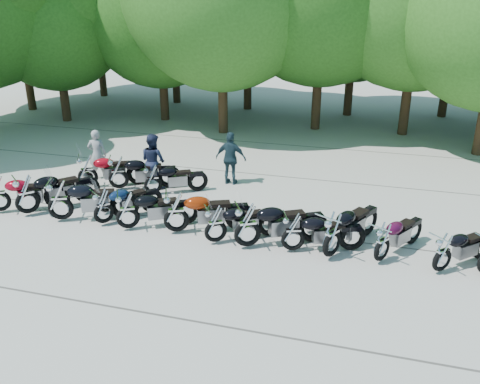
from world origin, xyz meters
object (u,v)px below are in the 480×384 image
(motorcycle_10, at_px, (383,241))
(rider_2, at_px, (231,158))
(rider_0, at_px, (97,154))
(motorcycle_5, at_px, (176,211))
(rider_1, at_px, (153,161))
(motorcycle_8, at_px, (293,231))
(motorcycle_9, at_px, (332,233))
(motorcycle_1, at_px, (26,193))
(motorcycle_2, at_px, (60,199))
(motorcycle_15, at_px, (118,172))
(motorcycle_16, at_px, (153,178))
(motorcycle_14, at_px, (87,170))
(motorcycle_3, at_px, (103,205))
(motorcycle_4, at_px, (127,209))
(motorcycle_6, at_px, (216,223))
(motorcycle_7, at_px, (248,224))
(motorcycle_11, at_px, (443,251))

(motorcycle_10, distance_m, rider_2, 6.72)
(rider_0, bearing_deg, motorcycle_5, 125.16)
(rider_1, bearing_deg, motorcycle_8, 171.35)
(motorcycle_8, relative_size, motorcycle_9, 0.87)
(motorcycle_1, distance_m, motorcycle_2, 1.23)
(motorcycle_5, xyz_separation_m, motorcycle_15, (-3.14, 2.54, -0.03))
(motorcycle_9, bearing_deg, motorcycle_16, 3.53)
(motorcycle_16, bearing_deg, motorcycle_14, 60.64)
(motorcycle_5, distance_m, motorcycle_8, 3.30)
(motorcycle_5, bearing_deg, rider_2, -27.66)
(motorcycle_3, distance_m, motorcycle_8, 5.54)
(motorcycle_2, bearing_deg, motorcycle_3, -105.72)
(motorcycle_9, distance_m, rider_0, 9.41)
(rider_2, bearing_deg, motorcycle_15, 26.13)
(motorcycle_9, bearing_deg, motorcycle_4, 26.46)
(motorcycle_6, distance_m, motorcycle_8, 2.07)
(rider_2, bearing_deg, motorcycle_3, 59.58)
(motorcycle_5, height_order, motorcycle_14, motorcycle_5)
(motorcycle_8, height_order, motorcycle_10, motorcycle_8)
(motorcycle_14, height_order, rider_1, rider_1)
(motorcycle_7, distance_m, motorcycle_8, 1.19)
(motorcycle_7, relative_size, motorcycle_14, 1.08)
(motorcycle_9, xyz_separation_m, rider_0, (-8.68, 3.63, 0.20))
(motorcycle_14, relative_size, rider_2, 1.26)
(motorcycle_2, distance_m, rider_0, 3.68)
(motorcycle_3, height_order, motorcycle_6, motorcycle_6)
(motorcycle_10, relative_size, motorcycle_15, 0.90)
(motorcycle_2, relative_size, motorcycle_4, 1.12)
(motorcycle_8, distance_m, motorcycle_14, 7.98)
(motorcycle_14, bearing_deg, motorcycle_6, -144.48)
(motorcycle_4, height_order, motorcycle_15, motorcycle_15)
(motorcycle_5, xyz_separation_m, motorcycle_16, (-1.84, 2.45, -0.11))
(motorcycle_2, height_order, motorcycle_7, motorcycle_2)
(motorcycle_8, height_order, motorcycle_14, motorcycle_14)
(motorcycle_9, distance_m, rider_2, 5.92)
(motorcycle_10, distance_m, motorcycle_16, 7.78)
(motorcycle_15, bearing_deg, motorcycle_3, 175.74)
(motorcycle_6, distance_m, motorcycle_15, 5.20)
(motorcycle_14, relative_size, rider_0, 1.30)
(motorcycle_4, bearing_deg, rider_0, 10.36)
(motorcycle_6, bearing_deg, rider_1, 9.77)
(rider_1, bearing_deg, motorcycle_5, 146.91)
(motorcycle_8, xyz_separation_m, rider_0, (-7.69, 3.57, 0.29))
(motorcycle_8, xyz_separation_m, motorcycle_15, (-6.44, 2.72, 0.06))
(motorcycle_1, relative_size, motorcycle_8, 1.16)
(motorcycle_1, distance_m, motorcycle_9, 9.06)
(motorcycle_1, distance_m, rider_1, 4.17)
(motorcycle_5, distance_m, rider_1, 3.83)
(motorcycle_4, height_order, motorcycle_11, motorcycle_4)
(motorcycle_6, xyz_separation_m, rider_0, (-5.63, 3.67, 0.29))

